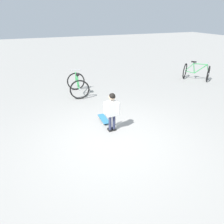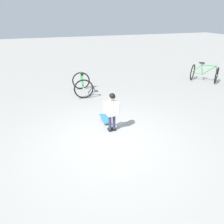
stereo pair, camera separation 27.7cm
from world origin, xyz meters
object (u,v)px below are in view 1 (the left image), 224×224
skateboard (104,119)px  bicycle_mid (78,85)px  child_person (112,108)px  bicycle_near (196,72)px

skateboard → bicycle_mid: bicycle_mid is taller
child_person → skateboard: bearing=1.3°
child_person → bicycle_mid: 3.02m
skateboard → bicycle_mid: bearing=3.9°
bicycle_mid → bicycle_near: bearing=-92.4°
child_person → bicycle_near: child_person is taller
bicycle_near → child_person: bearing=117.4°
skateboard → child_person: bearing=-178.7°
bicycle_near → bicycle_mid: 5.53m
child_person → skateboard: (0.60, 0.01, -0.60)m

